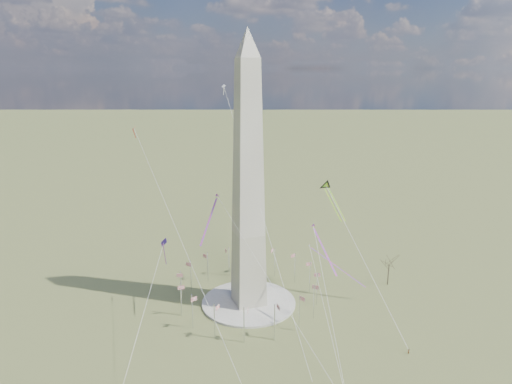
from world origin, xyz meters
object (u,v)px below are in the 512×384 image
object	(u,v)px
tree_near	(389,263)
person_east	(409,351)
kite_delta_black	(327,188)
washington_monument	(248,183)

from	to	relation	value
tree_near	person_east	xyz separation A→B (m)	(-22.95, -42.94, -8.61)
person_east	kite_delta_black	distance (m)	70.53
person_east	kite_delta_black	size ratio (longest dim) A/B	0.11
tree_near	washington_monument	bearing A→B (deg)	175.25
tree_near	person_east	bearing A→B (deg)	-118.12
kite_delta_black	washington_monument	bearing A→B (deg)	15.60
tree_near	kite_delta_black	world-z (taller)	kite_delta_black
tree_near	person_east	size ratio (longest dim) A/B	7.12
washington_monument	tree_near	size ratio (longest dim) A/B	7.46
tree_near	kite_delta_black	xyz separation A→B (m)	(-21.71, 15.84, 30.35)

